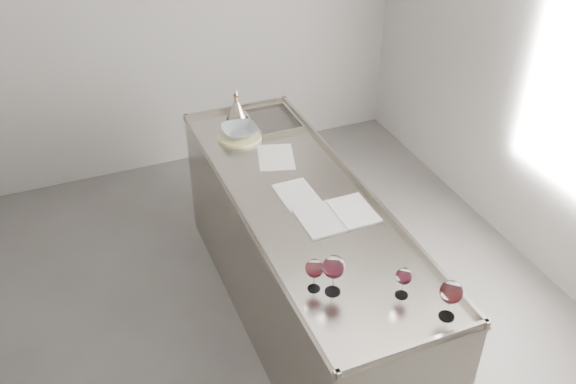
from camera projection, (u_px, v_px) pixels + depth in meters
name	position (u px, v px, depth m)	size (l,w,h in m)	color
room_shell	(232.00, 177.00, 2.98)	(4.54, 5.04, 2.84)	#504D4B
counter	(302.00, 262.00, 3.90)	(0.77, 2.42, 0.97)	#9E978E
wine_glass_left	(314.00, 269.00, 2.96)	(0.09, 0.09, 0.17)	white
wine_glass_middle	(334.00, 268.00, 2.93)	(0.11, 0.11, 0.21)	white
wine_glass_right	(451.00, 293.00, 2.80)	(0.10, 0.10, 0.20)	white
wine_glass_small	(404.00, 277.00, 2.93)	(0.08, 0.08, 0.16)	white
notebook	(337.00, 215.00, 3.50)	(0.42, 0.29, 0.02)	white
loose_paper_top	(276.00, 157.00, 4.00)	(0.22, 0.31, 0.00)	silver
loose_paper_under	(297.00, 195.00, 3.66)	(0.21, 0.30, 0.00)	silver
trivet	(240.00, 136.00, 4.20)	(0.29, 0.29, 0.02)	#D3CD88
ceramic_bowl	(240.00, 131.00, 4.18)	(0.23, 0.23, 0.06)	gray
wine_funnel	(237.00, 110.00, 4.37)	(0.16, 0.16, 0.23)	#A29990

